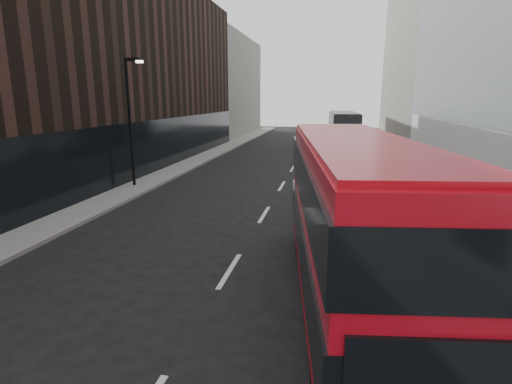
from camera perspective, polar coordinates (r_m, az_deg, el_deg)
The scene contains 11 objects.
sidewalk_right at distance 28.54m, azimuth 20.17°, elevation 2.45°, with size 3.00×80.00×0.15m, color slate.
sidewalk_left at distance 30.20m, azimuth -10.29°, elevation 3.61°, with size 2.00×80.00×0.15m, color slate.
building_victorian at distance 47.71m, azimuth 22.36°, elevation 17.89°, with size 6.50×24.00×21.00m.
building_left_mid at distance 35.80m, azimuth -13.21°, elevation 16.09°, with size 5.00×24.00×14.00m, color black.
building_left_far at distance 56.60m, azimuth -3.82°, elevation 14.73°, with size 5.00×20.00×13.00m, color slate.
street_lamp at distance 23.53m, azimuth -17.46°, elevation 10.60°, with size 1.06×0.22×7.00m.
red_bus at distance 9.75m, azimuth 13.51°, elevation -3.34°, with size 3.81×10.49×4.16m.
grey_bus at distance 42.78m, azimuth 12.30°, elevation 8.84°, with size 3.23×11.36×3.63m.
car_a at distance 17.36m, azimuth 10.29°, elevation -1.67°, with size 1.46×3.63×1.24m, color black.
car_b at distance 27.53m, azimuth 11.43°, elevation 3.88°, with size 1.40×4.02×1.32m, color gray.
car_c at distance 33.00m, azimuth 8.89°, elevation 5.69°, with size 2.16×5.31×1.54m, color black.
Camera 1 is at (2.89, -2.72, 5.03)m, focal length 28.00 mm.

